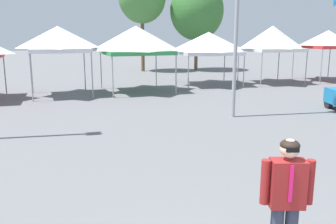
{
  "coord_description": "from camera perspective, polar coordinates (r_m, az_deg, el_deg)",
  "views": [
    {
      "loc": [
        -1.73,
        -2.29,
        2.99
      ],
      "look_at": [
        0.38,
        5.27,
        1.3
      ],
      "focal_mm": 38.72,
      "sensor_mm": 36.0,
      "label": 1
    }
  ],
  "objects": [
    {
      "name": "canopy_tent_center",
      "position": [
        23.43,
        16.1,
        11.05
      ],
      "size": [
        3.12,
        3.12,
        3.5
      ],
      "color": "#9E9EA3",
      "rests_on": "ground"
    },
    {
      "name": "canopy_tent_far_left",
      "position": [
        25.98,
        23.85,
        10.42
      ],
      "size": [
        3.08,
        3.08,
        3.23
      ],
      "color": "#9E9EA3",
      "rests_on": "ground"
    },
    {
      "name": "canopy_tent_behind_left",
      "position": [
        18.67,
        -16.88,
        10.91
      ],
      "size": [
        3.05,
        3.05,
        3.38
      ],
      "color": "#9E9EA3",
      "rests_on": "ground"
    },
    {
      "name": "person_foreground",
      "position": [
        4.77,
        18.1,
        -12.71
      ],
      "size": [
        0.63,
        0.34,
        1.78
      ],
      "color": "#33384C",
      "rests_on": "ground"
    },
    {
      "name": "canopy_tent_behind_right",
      "position": [
        19.27,
        -5.04,
        11.22
      ],
      "size": [
        3.64,
        3.64,
        3.42
      ],
      "color": "#9E9EA3",
      "rests_on": "ground"
    },
    {
      "name": "canopy_tent_right_of_center",
      "position": [
        21.87,
        6.4,
        10.7
      ],
      "size": [
        3.66,
        3.66,
        3.12
      ],
      "color": "#9E9EA3",
      "rests_on": "ground"
    },
    {
      "name": "tree_behind_tents_center",
      "position": [
        30.89,
        4.55,
        15.62
      ],
      "size": [
        4.39,
        4.39,
        7.3
      ],
      "color": "brown",
      "rests_on": "ground"
    }
  ]
}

